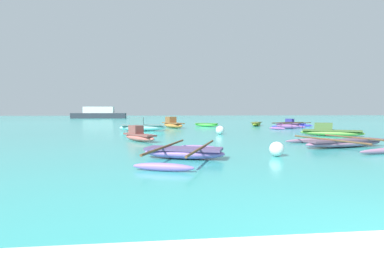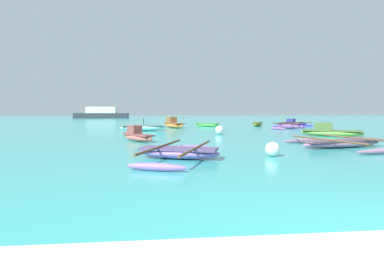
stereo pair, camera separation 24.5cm
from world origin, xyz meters
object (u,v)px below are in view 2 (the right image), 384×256
Objects in this scene: moored_boat_6 at (179,152)px; moored_boat_7 at (142,126)px; moored_boat_8 at (289,126)px; distant_ferry at (101,114)px; moored_boat_3 at (330,131)px; moored_boat_0 at (343,143)px; moored_boat_2 at (293,124)px; mooring_buoy_1 at (220,130)px; moored_boat_1 at (173,124)px; moored_boat_4 at (137,136)px; moored_boat_9 at (207,125)px; moored_boat_5 at (258,124)px; mooring_buoy_0 at (273,149)px.

moored_boat_7 is at bearing 117.72° from moored_boat_6.
moored_boat_8 reaches higher than moored_boat_6.
moored_boat_6 is 61.02m from distant_ferry.
distant_ferry is (-23.20, 51.86, 0.78)m from moored_boat_3.
moored_boat_0 is at bearing -70.17° from distant_ferry.
moored_boat_2 reaches higher than moored_boat_0.
moored_boat_2 is 12.05m from mooring_buoy_1.
moored_boat_1 is at bearing 108.13° from mooring_buoy_1.
moored_boat_2 is 18.23m from moored_boat_4.
moored_boat_7 is at bearing -120.36° from moored_boat_8.
moored_boat_6 is at bearing -16.14° from moored_boat_4.
moored_boat_6 is at bearing -76.76° from distant_ferry.
mooring_buoy_1 is at bearing 91.33° from moored_boat_6.
moored_boat_6 is 0.38× the size of distant_ferry.
moored_boat_4 is 0.64× the size of moored_boat_8.
moored_boat_9 is at bearing 48.21° from moored_boat_7.
moored_boat_8 is (3.43, 12.95, 0.09)m from moored_boat_0.
moored_boat_1 is 1.30× the size of moored_boat_5.
distant_ferry is at bearing 145.89° from moored_boat_3.
moored_boat_7 reaches higher than moored_boat_8.
moored_boat_6 is at bearing -65.54° from moored_boat_2.
moored_boat_2 is 10.08× the size of mooring_buoy_0.
moored_boat_7 is 6.41m from mooring_buoy_1.
mooring_buoy_0 is (4.69, -5.51, -0.03)m from moored_boat_4.
moored_boat_3 is at bearing 66.69° from moored_boat_4.
mooring_buoy_1 is at bearing -71.09° from distant_ferry.
moored_boat_8 is 0.33× the size of distant_ferry.
moored_boat_8 is at bearing 54.95° from moored_boat_1.
moored_boat_0 is at bearing -84.15° from moored_boat_3.
moored_boat_4 is (-2.17, -11.96, -0.08)m from moored_boat_1.
moored_boat_1 reaches higher than moored_boat_9.
moored_boat_7 is at bearing -104.20° from moored_boat_2.
moored_boat_8 reaches higher than moored_boat_0.
moored_boat_9 is at bearing 98.16° from moored_boat_6.
moored_boat_9 is at bearing 85.69° from mooring_buoy_1.
moored_boat_4 is 5.92m from moored_boat_6.
moored_boat_6 is 2.98m from mooring_buoy_0.
distant_ferry is (-25.72, 41.43, 0.80)m from moored_boat_2.
moored_boat_4 reaches higher than mooring_buoy_0.
moored_boat_3 reaches higher than mooring_buoy_1.
mooring_buoy_1 is at bearing 96.14° from moored_boat_4.
moored_boat_0 is 16.55m from moored_boat_2.
mooring_buoy_1 is (0.12, 9.43, 0.03)m from mooring_buoy_0.
moored_boat_6 is at bearing -22.27° from moored_boat_1.
moored_boat_7 is (-8.65, 11.23, 0.19)m from moored_boat_0.
moored_boat_0 is at bearing -56.36° from moored_boat_9.
moored_boat_7 is 12.20m from moored_boat_8.
moored_boat_8 is (10.06, 15.18, 0.07)m from moored_boat_6.
moored_boat_8 is at bearing 115.48° from moored_boat_3.
moored_boat_1 is 6.93× the size of mooring_buoy_1.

